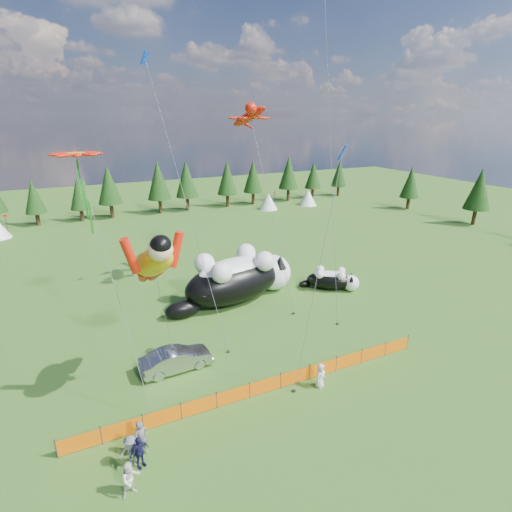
# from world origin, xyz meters

# --- Properties ---
(ground) EXTENTS (160.00, 160.00, 0.00)m
(ground) POSITION_xyz_m (0.00, 0.00, 0.00)
(ground) COLOR #153509
(ground) RESTS_ON ground
(safety_fence) EXTENTS (22.06, 0.06, 1.10)m
(safety_fence) POSITION_xyz_m (0.00, -3.00, 0.50)
(safety_fence) COLOR #262626
(safety_fence) RESTS_ON ground
(tree_line) EXTENTS (90.00, 4.00, 8.00)m
(tree_line) POSITION_xyz_m (0.00, 45.00, 4.00)
(tree_line) COLOR black
(tree_line) RESTS_ON ground
(festival_tents) EXTENTS (50.00, 3.20, 2.80)m
(festival_tents) POSITION_xyz_m (11.00, 40.00, 1.40)
(festival_tents) COLOR white
(festival_tents) RESTS_ON ground
(cat_large) EXTENTS (12.27, 6.16, 4.47)m
(cat_large) POSITION_xyz_m (3.54, 9.23, 2.12)
(cat_large) COLOR black
(cat_large) RESTS_ON ground
(cat_small) EXTENTS (4.84, 4.05, 2.02)m
(cat_small) POSITION_xyz_m (12.24, 7.63, 0.96)
(cat_small) COLOR black
(cat_small) RESTS_ON ground
(car) EXTENTS (4.60, 1.81, 1.49)m
(car) POSITION_xyz_m (-4.08, 1.48, 0.75)
(car) COLOR #ACACB1
(car) RESTS_ON ground
(spectator_a) EXTENTS (0.74, 0.54, 1.86)m
(spectator_a) POSITION_xyz_m (-7.29, -4.47, 0.93)
(spectator_a) COLOR #56575B
(spectator_a) RESTS_ON ground
(spectator_b) EXTENTS (0.92, 0.67, 1.72)m
(spectator_b) POSITION_xyz_m (-8.10, -6.48, 0.86)
(spectator_b) COLOR silver
(spectator_b) RESTS_ON ground
(spectator_c) EXTENTS (1.09, 0.83, 1.65)m
(spectator_c) POSITION_xyz_m (-7.52, -5.16, 0.83)
(spectator_c) COLOR #15163B
(spectator_c) RESTS_ON ground
(spectator_d) EXTENTS (1.11, 0.64, 1.65)m
(spectator_d) POSITION_xyz_m (-7.84, -4.92, 0.83)
(spectator_d) COLOR #56575B
(spectator_d) RESTS_ON ground
(spectator_e) EXTENTS (0.91, 0.80, 1.56)m
(spectator_e) POSITION_xyz_m (3.21, -3.87, 0.78)
(spectator_e) COLOR silver
(spectator_e) RESTS_ON ground
(superhero_kite) EXTENTS (5.52, 5.88, 10.52)m
(superhero_kite) POSITION_xyz_m (-5.28, -0.12, 8.05)
(superhero_kite) COLOR #EAAA0C
(superhero_kite) RESTS_ON ground
(gecko_kite) EXTENTS (4.58, 10.89, 17.19)m
(gecko_kite) POSITION_xyz_m (5.91, 12.19, 15.23)
(gecko_kite) COLOR red
(gecko_kite) RESTS_ON ground
(flower_kite) EXTENTS (3.52, 7.73, 14.61)m
(flower_kite) POSITION_xyz_m (-8.10, 3.65, 13.22)
(flower_kite) COLOR red
(flower_kite) RESTS_ON ground
(diamond_kite_a) EXTENTS (3.89, 3.35, 19.20)m
(diamond_kite_a) POSITION_xyz_m (-3.64, 4.51, 17.29)
(diamond_kite_a) COLOR #0B38AF
(diamond_kite_a) RESTS_ON ground
(diamond_kite_c) EXTENTS (3.77, 1.74, 14.41)m
(diamond_kite_c) POSITION_xyz_m (4.69, -2.47, 13.06)
(diamond_kite_c) COLOR #0B38AF
(diamond_kite_c) RESTS_ON ground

